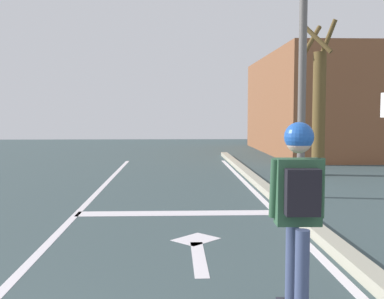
% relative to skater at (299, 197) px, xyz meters
% --- Properties ---
extents(lane_line_center, '(0.12, 20.00, 0.01)m').
position_rel_skater_xyz_m(lane_line_center, '(-2.66, 3.37, -1.07)').
color(lane_line_center, silver).
rests_on(lane_line_center, ground).
extents(lane_line_curbside, '(0.12, 20.00, 0.01)m').
position_rel_skater_xyz_m(lane_line_curbside, '(0.77, 3.37, -1.07)').
color(lane_line_curbside, silver).
rests_on(lane_line_curbside, ground).
extents(stop_bar, '(3.58, 0.40, 0.01)m').
position_rel_skater_xyz_m(stop_bar, '(-0.87, 4.40, -1.07)').
color(stop_bar, silver).
rests_on(stop_bar, ground).
extents(lane_arrow_stem, '(0.16, 1.40, 0.01)m').
position_rel_skater_xyz_m(lane_arrow_stem, '(-0.69, 1.85, -1.07)').
color(lane_arrow_stem, silver).
rests_on(lane_arrow_stem, ground).
extents(lane_arrow_head, '(0.71, 0.71, 0.01)m').
position_rel_skater_xyz_m(lane_arrow_head, '(-0.69, 2.70, -1.07)').
color(lane_arrow_head, silver).
rests_on(lane_arrow_head, ground).
extents(curb_strip, '(0.24, 24.00, 0.14)m').
position_rel_skater_xyz_m(curb_strip, '(1.02, 3.37, -1.00)').
color(curb_strip, '#A39F8B').
rests_on(curb_strip, ground).
extents(skater, '(0.44, 0.60, 1.57)m').
position_rel_skater_xyz_m(skater, '(0.00, 0.00, 0.00)').
color(skater, '#3E4B70').
rests_on(skater, skateboard).
extents(traffic_signal_mast, '(3.62, 0.34, 5.74)m').
position_rel_skater_xyz_m(traffic_signal_mast, '(0.91, 5.90, 2.67)').
color(traffic_signal_mast, '#615B58').
rests_on(traffic_signal_mast, ground).
extents(roadside_tree, '(1.04, 1.07, 4.28)m').
position_rel_skater_xyz_m(roadside_tree, '(3.00, 9.34, 0.84)').
color(roadside_tree, brown).
rests_on(roadside_tree, ground).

